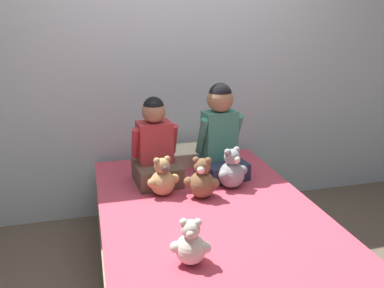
{
  "coord_description": "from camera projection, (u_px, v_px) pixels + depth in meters",
  "views": [
    {
      "loc": [
        -0.67,
        -2.16,
        1.66
      ],
      "look_at": [
        0.0,
        0.4,
        0.79
      ],
      "focal_mm": 38.0,
      "sensor_mm": 36.0,
      "label": 1
    }
  ],
  "objects": [
    {
      "name": "teddy_bear_held_by_left_child",
      "position": [
        163.0,
        179.0,
        2.64
      ],
      "size": [
        0.22,
        0.17,
        0.26
      ],
      "rotation": [
        0.0,
        0.0,
        0.23
      ],
      "color": "tan",
      "rests_on": "bed"
    },
    {
      "name": "child_on_left",
      "position": [
        155.0,
        148.0,
        2.81
      ],
      "size": [
        0.33,
        0.35,
        0.6
      ],
      "rotation": [
        0.0,
        0.0,
        0.08
      ],
      "color": "brown",
      "rests_on": "bed"
    },
    {
      "name": "child_on_right",
      "position": [
        220.0,
        135.0,
        2.91
      ],
      "size": [
        0.35,
        0.37,
        0.67
      ],
      "rotation": [
        0.0,
        0.0,
        0.16
      ],
      "color": "#282D47",
      "rests_on": "bed"
    },
    {
      "name": "bed",
      "position": [
        208.0,
        243.0,
        2.59
      ],
      "size": [
        1.32,
        1.93,
        0.51
      ],
      "color": "#997F60",
      "rests_on": "ground_plane"
    },
    {
      "name": "ground_plane",
      "position": [
        207.0,
        276.0,
        2.66
      ],
      "size": [
        14.0,
        14.0,
        0.0
      ],
      "primitive_type": "plane",
      "color": "brown"
    },
    {
      "name": "teddy_bear_between_children",
      "position": [
        202.0,
        180.0,
        2.6
      ],
      "size": [
        0.22,
        0.17,
        0.28
      ],
      "rotation": [
        0.0,
        0.0,
        -0.41
      ],
      "color": "brown",
      "rests_on": "bed"
    },
    {
      "name": "teddy_bear_at_foot_of_bed",
      "position": [
        191.0,
        245.0,
        1.92
      ],
      "size": [
        0.19,
        0.15,
        0.24
      ],
      "rotation": [
        0.0,
        0.0,
        -0.28
      ],
      "color": "silver",
      "rests_on": "bed"
    },
    {
      "name": "teddy_bear_held_by_right_child",
      "position": [
        232.0,
        171.0,
        2.75
      ],
      "size": [
        0.23,
        0.18,
        0.28
      ],
      "rotation": [
        0.0,
        0.0,
        0.36
      ],
      "color": "#939399",
      "rests_on": "bed"
    },
    {
      "name": "wall_behind_bed",
      "position": [
        171.0,
        64.0,
        3.24
      ],
      "size": [
        8.0,
        0.06,
        2.5
      ],
      "color": "silver",
      "rests_on": "ground_plane"
    },
    {
      "name": "pillow_at_headboard",
      "position": [
        179.0,
        156.0,
        3.22
      ],
      "size": [
        0.57,
        0.29,
        0.11
      ],
      "color": "beige",
      "rests_on": "bed"
    }
  ]
}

